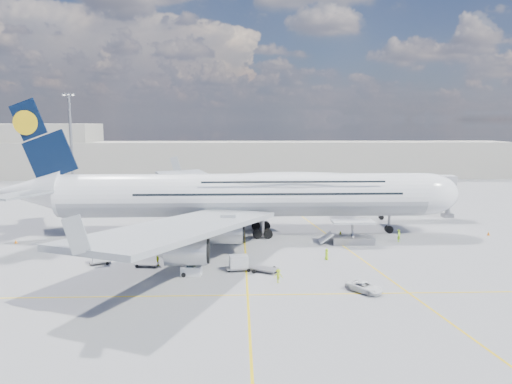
{
  "coord_description": "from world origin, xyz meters",
  "views": [
    {
      "loc": [
        -0.97,
        -73.4,
        19.4
      ],
      "look_at": [
        1.94,
        8.0,
        7.56
      ],
      "focal_mm": 35.0,
      "sensor_mm": 36.0,
      "label": 1
    }
  ],
  "objects_px": {
    "dolly_back": "(91,248)",
    "crew_wing": "(158,259)",
    "jet_bridge": "(398,185)",
    "catering_truck_outer": "(197,192)",
    "dolly_nose_far": "(264,269)",
    "baggage_tug": "(191,271)",
    "service_van": "(364,287)",
    "cone_wing_left_inner": "(229,224)",
    "dolly_row_a": "(100,257)",
    "dolly_row_c": "(147,264)",
    "cone_wing_right_inner": "(166,247)",
    "cargo_loader": "(351,236)",
    "crew_tug": "(278,276)",
    "cone_wing_left_outer": "(215,206)",
    "catering_truck_inner": "(237,208)",
    "cone_wing_right_outer": "(182,268)",
    "cone_tail": "(16,241)",
    "light_mast": "(71,146)",
    "crew_nose": "(399,236)",
    "airliner": "(246,194)",
    "dolly_row_b": "(165,249)",
    "dolly_nose_near": "(239,263)",
    "cone_nose": "(488,234)",
    "crew_loader": "(340,236)",
    "crew_van": "(327,254)"
  },
  "relations": [
    {
      "from": "dolly_back",
      "to": "crew_wing",
      "type": "relative_size",
      "value": 2.1
    },
    {
      "from": "jet_bridge",
      "to": "catering_truck_outer",
      "type": "relative_size",
      "value": 2.53
    },
    {
      "from": "dolly_nose_far",
      "to": "baggage_tug",
      "type": "xyz_separation_m",
      "value": [
        -9.21,
        -1.42,
        0.32
      ]
    },
    {
      "from": "service_van",
      "to": "cone_wing_left_inner",
      "type": "bearing_deg",
      "value": 72.62
    },
    {
      "from": "dolly_row_a",
      "to": "dolly_row_c",
      "type": "xyz_separation_m",
      "value": [
        6.55,
        -1.36,
        -0.59
      ]
    },
    {
      "from": "service_van",
      "to": "cone_wing_right_inner",
      "type": "xyz_separation_m",
      "value": [
        -25.3,
        20.11,
        -0.31
      ]
    },
    {
      "from": "crew_wing",
      "to": "dolly_row_c",
      "type": "bearing_deg",
      "value": 105.94
    },
    {
      "from": "cargo_loader",
      "to": "crew_tug",
      "type": "bearing_deg",
      "value": -124.82
    },
    {
      "from": "dolly_back",
      "to": "cone_wing_left_inner",
      "type": "height_order",
      "value": "cone_wing_left_inner"
    },
    {
      "from": "dolly_row_c",
      "to": "cone_wing_left_outer",
      "type": "bearing_deg",
      "value": 89.43
    },
    {
      "from": "catering_truck_inner",
      "to": "cargo_loader",
      "type": "bearing_deg",
      "value": -52.23
    },
    {
      "from": "baggage_tug",
      "to": "cone_wing_right_outer",
      "type": "distance_m",
      "value": 2.98
    },
    {
      "from": "cone_tail",
      "to": "cone_wing_left_inner",
      "type": "bearing_deg",
      "value": 20.7
    },
    {
      "from": "light_mast",
      "to": "crew_nose",
      "type": "distance_m",
      "value": 77.74
    },
    {
      "from": "light_mast",
      "to": "cone_wing_left_inner",
      "type": "xyz_separation_m",
      "value": [
        37.26,
        -27.53,
        -12.93
      ]
    },
    {
      "from": "dolly_row_c",
      "to": "cone_wing_right_inner",
      "type": "height_order",
      "value": "cone_wing_right_inner"
    },
    {
      "from": "airliner",
      "to": "dolly_row_a",
      "type": "bearing_deg",
      "value": -139.46
    },
    {
      "from": "dolly_back",
      "to": "cone_wing_left_inner",
      "type": "bearing_deg",
      "value": 35.82
    },
    {
      "from": "dolly_row_b",
      "to": "cone_wing_left_outer",
      "type": "relative_size",
      "value": 6.2
    },
    {
      "from": "jet_bridge",
      "to": "catering_truck_outer",
      "type": "bearing_deg",
      "value": 147.78
    },
    {
      "from": "airliner",
      "to": "crew_wing",
      "type": "bearing_deg",
      "value": -123.73
    },
    {
      "from": "airliner",
      "to": "service_van",
      "type": "bearing_deg",
      "value": -66.23
    },
    {
      "from": "crew_nose",
      "to": "jet_bridge",
      "type": "bearing_deg",
      "value": 22.18
    },
    {
      "from": "airliner",
      "to": "dolly_row_c",
      "type": "relative_size",
      "value": 24.68
    },
    {
      "from": "dolly_row_a",
      "to": "dolly_row_c",
      "type": "distance_m",
      "value": 6.71
    },
    {
      "from": "dolly_nose_near",
      "to": "cone_wing_left_outer",
      "type": "distance_m",
      "value": 48.16
    },
    {
      "from": "dolly_row_a",
      "to": "cone_nose",
      "type": "relative_size",
      "value": 4.88
    },
    {
      "from": "cone_wing_left_inner",
      "to": "cone_wing_right_inner",
      "type": "distance_m",
      "value": 19.26
    },
    {
      "from": "dolly_row_a",
      "to": "cone_wing_right_inner",
      "type": "distance_m",
      "value": 10.96
    },
    {
      "from": "crew_wing",
      "to": "dolly_row_b",
      "type": "bearing_deg",
      "value": 2.22
    },
    {
      "from": "cone_wing_right_inner",
      "to": "cone_tail",
      "type": "xyz_separation_m",
      "value": [
        -24.19,
        4.21,
        0.01
      ]
    },
    {
      "from": "cargo_loader",
      "to": "service_van",
      "type": "xyz_separation_m",
      "value": [
        -3.56,
        -22.4,
        -0.65
      ]
    },
    {
      "from": "catering_truck_inner",
      "to": "cone_wing_left_inner",
      "type": "xyz_separation_m",
      "value": [
        -1.54,
        -6.31,
        -1.71
      ]
    },
    {
      "from": "dolly_row_c",
      "to": "cone_wing_left_outer",
      "type": "distance_m",
      "value": 46.02
    },
    {
      "from": "catering_truck_inner",
      "to": "crew_nose",
      "type": "bearing_deg",
      "value": -40.73
    },
    {
      "from": "baggage_tug",
      "to": "cone_tail",
      "type": "xyz_separation_m",
      "value": [
        -29.31,
        17.7,
        -0.4
      ]
    },
    {
      "from": "crew_loader",
      "to": "cone_nose",
      "type": "height_order",
      "value": "crew_loader"
    },
    {
      "from": "light_mast",
      "to": "cone_wing_right_outer",
      "type": "relative_size",
      "value": 39.61
    },
    {
      "from": "dolly_row_a",
      "to": "cone_wing_left_outer",
      "type": "bearing_deg",
      "value": 49.84
    },
    {
      "from": "dolly_nose_far",
      "to": "catering_truck_inner",
      "type": "relative_size",
      "value": 0.54
    },
    {
      "from": "service_van",
      "to": "cone_wing_right_inner",
      "type": "relative_size",
      "value": 7.03
    },
    {
      "from": "crew_nose",
      "to": "cone_wing_right_outer",
      "type": "height_order",
      "value": "crew_nose"
    },
    {
      "from": "dolly_nose_far",
      "to": "cone_wing_left_outer",
      "type": "relative_size",
      "value": 7.32
    },
    {
      "from": "dolly_nose_far",
      "to": "crew_van",
      "type": "relative_size",
      "value": 2.36
    },
    {
      "from": "crew_wing",
      "to": "cone_wing_right_inner",
      "type": "height_order",
      "value": "crew_wing"
    },
    {
      "from": "jet_bridge",
      "to": "cone_wing_right_outer",
      "type": "xyz_separation_m",
      "value": [
        -38.2,
        -31.26,
        -6.54
      ]
    },
    {
      "from": "service_van",
      "to": "cone_nose",
      "type": "bearing_deg",
      "value": 3.18
    },
    {
      "from": "dolly_row_c",
      "to": "catering_truck_outer",
      "type": "height_order",
      "value": "catering_truck_outer"
    },
    {
      "from": "jet_bridge",
      "to": "dolly_row_a",
      "type": "height_order",
      "value": "jet_bridge"
    },
    {
      "from": "cone_wing_right_inner",
      "to": "cone_wing_right_outer",
      "type": "xyz_separation_m",
      "value": [
        3.65,
        -10.94,
        0.01
      ]
    }
  ]
}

